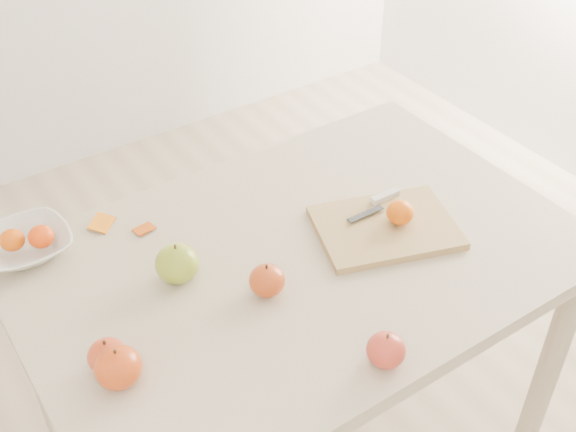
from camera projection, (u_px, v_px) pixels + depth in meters
table at (300, 286)px, 1.63m from camera, size 1.20×0.80×0.75m
cutting_board at (385, 227)px, 1.62m from camera, size 0.36×0.31×0.02m
board_tangerine at (400, 212)px, 1.61m from camera, size 0.06×0.06×0.05m
fruit_bowl at (27, 245)px, 1.55m from camera, size 0.19×0.19×0.05m
bowl_tangerine_near at (12, 240)px, 1.54m from camera, size 0.05×0.05×0.05m
bowl_tangerine_far at (41, 237)px, 1.55m from camera, size 0.06×0.06×0.05m
orange_peel_a at (102, 224)px, 1.64m from camera, size 0.07×0.07×0.01m
orange_peel_b at (144, 230)px, 1.63m from camera, size 0.05×0.04×0.01m
paring_knife at (382, 199)px, 1.68m from camera, size 0.17×0.04×0.01m
apple_green at (177, 263)px, 1.48m from camera, size 0.09×0.09×0.08m
apple_red_e at (267, 280)px, 1.45m from camera, size 0.07×0.07×0.07m
apple_red_c at (386, 350)px, 1.31m from camera, size 0.07×0.07×0.07m
apple_red_d at (118, 367)px, 1.27m from camera, size 0.09×0.09×0.08m
apple_red_b at (107, 356)px, 1.30m from camera, size 0.07×0.07×0.06m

